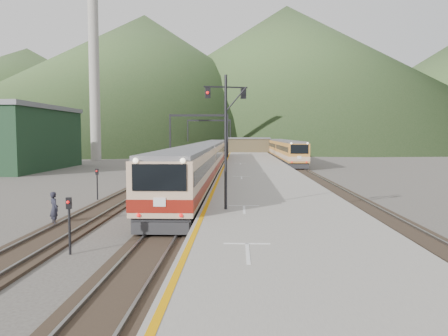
{
  "coord_description": "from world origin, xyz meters",
  "views": [
    {
      "loc": [
        3.48,
        -15.5,
        4.73
      ],
      "look_at": [
        2.35,
        19.96,
        2.0
      ],
      "focal_mm": 35.0,
      "sensor_mm": 36.0,
      "label": 1
    }
  ],
  "objects_px": {
    "worker": "(54,209)",
    "signal_mast": "(226,128)",
    "main_train": "(207,158)",
    "second_train": "(284,150)"
  },
  "relations": [
    {
      "from": "main_train",
      "to": "signal_mast",
      "type": "xyz_separation_m",
      "value": [
        2.88,
        -28.0,
        3.02
      ]
    },
    {
      "from": "main_train",
      "to": "worker",
      "type": "xyz_separation_m",
      "value": [
        -6.08,
        -27.41,
        -1.16
      ]
    },
    {
      "from": "second_train",
      "to": "worker",
      "type": "xyz_separation_m",
      "value": [
        -17.58,
        -54.15,
        -1.07
      ]
    },
    {
      "from": "second_train",
      "to": "signal_mast",
      "type": "relative_size",
      "value": 5.77
    },
    {
      "from": "worker",
      "to": "signal_mast",
      "type": "bearing_deg",
      "value": -139.26
    },
    {
      "from": "second_train",
      "to": "worker",
      "type": "relative_size",
      "value": 21.77
    },
    {
      "from": "second_train",
      "to": "signal_mast",
      "type": "bearing_deg",
      "value": -98.95
    },
    {
      "from": "main_train",
      "to": "worker",
      "type": "relative_size",
      "value": 34.56
    },
    {
      "from": "second_train",
      "to": "worker",
      "type": "distance_m",
      "value": 56.95
    },
    {
      "from": "second_train",
      "to": "signal_mast",
      "type": "xyz_separation_m",
      "value": [
        -8.62,
        -54.74,
        3.12
      ]
    }
  ]
}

